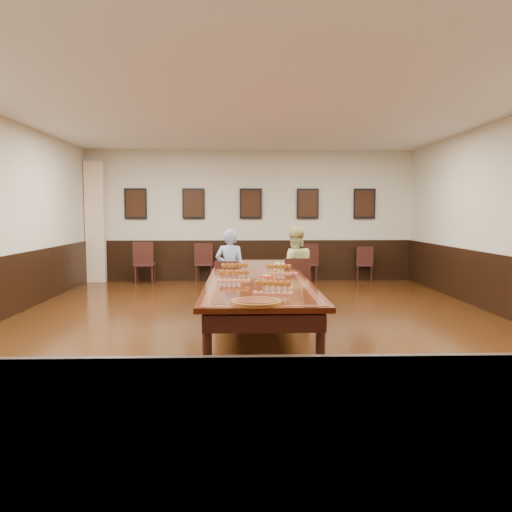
{
  "coord_description": "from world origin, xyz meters",
  "views": [
    {
      "loc": [
        -0.23,
        -7.31,
        1.68
      ],
      "look_at": [
        0.0,
        0.5,
        1.0
      ],
      "focal_mm": 35.0,
      "sensor_mm": 36.0,
      "label": 1
    }
  ],
  "objects_px": {
    "chair_man": "(229,286)",
    "chair_woman": "(295,285)",
    "person_woman": "(294,269)",
    "spare_chair_b": "(205,263)",
    "spare_chair_c": "(307,263)",
    "carved_platter": "(256,302)",
    "spare_chair_d": "(364,263)",
    "person_man": "(230,270)",
    "conference_table": "(257,285)",
    "spare_chair_a": "(145,263)"
  },
  "relations": [
    {
      "from": "spare_chair_c",
      "to": "conference_table",
      "type": "xyz_separation_m",
      "value": [
        -1.36,
        -4.67,
        0.14
      ]
    },
    {
      "from": "carved_platter",
      "to": "spare_chair_b",
      "type": "bearing_deg",
      "value": 98.36
    },
    {
      "from": "spare_chair_a",
      "to": "person_man",
      "type": "distance_m",
      "value": 3.91
    },
    {
      "from": "chair_man",
      "to": "chair_woman",
      "type": "xyz_separation_m",
      "value": [
        1.12,
        -0.09,
        0.03
      ]
    },
    {
      "from": "conference_table",
      "to": "chair_man",
      "type": "bearing_deg",
      "value": 111.94
    },
    {
      "from": "chair_man",
      "to": "person_man",
      "type": "distance_m",
      "value": 0.28
    },
    {
      "from": "carved_platter",
      "to": "person_woman",
      "type": "bearing_deg",
      "value": 77.47
    },
    {
      "from": "conference_table",
      "to": "spare_chair_a",
      "type": "bearing_deg",
      "value": 119.34
    },
    {
      "from": "person_woman",
      "to": "chair_woman",
      "type": "bearing_deg",
      "value": 90.0
    },
    {
      "from": "carved_platter",
      "to": "spare_chair_c",
      "type": "bearing_deg",
      "value": 78.31
    },
    {
      "from": "spare_chair_b",
      "to": "person_woman",
      "type": "xyz_separation_m",
      "value": [
        1.78,
        -3.65,
        0.26
      ]
    },
    {
      "from": "spare_chair_d",
      "to": "carved_platter",
      "type": "xyz_separation_m",
      "value": [
        -2.88,
        -7.12,
        0.34
      ]
    },
    {
      "from": "chair_man",
      "to": "spare_chair_d",
      "type": "xyz_separation_m",
      "value": [
        3.24,
        3.75,
        -0.01
      ]
    },
    {
      "from": "person_woman",
      "to": "spare_chair_c",
      "type": "bearing_deg",
      "value": -105.06
    },
    {
      "from": "chair_woman",
      "to": "person_man",
      "type": "relative_size",
      "value": 0.66
    },
    {
      "from": "chair_woman",
      "to": "chair_man",
      "type": "bearing_deg",
      "value": -8.52
    },
    {
      "from": "chair_woman",
      "to": "spare_chair_a",
      "type": "bearing_deg",
      "value": -51.53
    },
    {
      "from": "spare_chair_c",
      "to": "spare_chair_d",
      "type": "height_order",
      "value": "spare_chair_c"
    },
    {
      "from": "conference_table",
      "to": "person_woman",
      "type": "bearing_deg",
      "value": 58.8
    },
    {
      "from": "chair_woman",
      "to": "person_woman",
      "type": "relative_size",
      "value": 0.64
    },
    {
      "from": "person_woman",
      "to": "carved_platter",
      "type": "xyz_separation_m",
      "value": [
        -0.75,
        -3.38,
        0.04
      ]
    },
    {
      "from": "chair_woman",
      "to": "spare_chair_b",
      "type": "xyz_separation_m",
      "value": [
        -1.79,
        3.74,
        0.01
      ]
    },
    {
      "from": "spare_chair_b",
      "to": "spare_chair_c",
      "type": "relative_size",
      "value": 1.01
    },
    {
      "from": "spare_chair_c",
      "to": "person_woman",
      "type": "xyz_separation_m",
      "value": [
        -0.69,
        -3.56,
        0.26
      ]
    },
    {
      "from": "chair_woman",
      "to": "spare_chair_d",
      "type": "relative_size",
      "value": 1.09
    },
    {
      "from": "chair_woman",
      "to": "spare_chair_d",
      "type": "bearing_deg",
      "value": -123.08
    },
    {
      "from": "chair_woman",
      "to": "person_man",
      "type": "height_order",
      "value": "person_man"
    },
    {
      "from": "spare_chair_d",
      "to": "person_woman",
      "type": "height_order",
      "value": "person_woman"
    },
    {
      "from": "spare_chair_c",
      "to": "carved_platter",
      "type": "bearing_deg",
      "value": 67.78
    },
    {
      "from": "spare_chair_d",
      "to": "conference_table",
      "type": "height_order",
      "value": "spare_chair_d"
    },
    {
      "from": "spare_chair_b",
      "to": "conference_table",
      "type": "xyz_separation_m",
      "value": [
        1.11,
        -4.75,
        0.14
      ]
    },
    {
      "from": "spare_chair_b",
      "to": "conference_table",
      "type": "distance_m",
      "value": 4.88
    },
    {
      "from": "person_man",
      "to": "spare_chair_c",
      "type": "bearing_deg",
      "value": -106.02
    },
    {
      "from": "spare_chair_a",
      "to": "chair_woman",
      "type": "bearing_deg",
      "value": 129.39
    },
    {
      "from": "conference_table",
      "to": "carved_platter",
      "type": "bearing_deg",
      "value": -92.01
    },
    {
      "from": "spare_chair_c",
      "to": "chair_woman",
      "type": "bearing_deg",
      "value": 68.98
    },
    {
      "from": "chair_man",
      "to": "spare_chair_b",
      "type": "distance_m",
      "value": 3.72
    },
    {
      "from": "spare_chair_b",
      "to": "person_man",
      "type": "xyz_separation_m",
      "value": [
        0.69,
        -3.57,
        0.23
      ]
    },
    {
      "from": "spare_chair_b",
      "to": "spare_chair_c",
      "type": "distance_m",
      "value": 2.47
    },
    {
      "from": "spare_chair_b",
      "to": "spare_chair_d",
      "type": "distance_m",
      "value": 3.91
    },
    {
      "from": "chair_man",
      "to": "conference_table",
      "type": "bearing_deg",
      "value": 122.98
    },
    {
      "from": "chair_woman",
      "to": "spare_chair_b",
      "type": "height_order",
      "value": "spare_chair_b"
    },
    {
      "from": "chair_woman",
      "to": "conference_table",
      "type": "relative_size",
      "value": 0.19
    },
    {
      "from": "person_woman",
      "to": "spare_chair_d",
      "type": "bearing_deg",
      "value": -123.8
    },
    {
      "from": "person_woman",
      "to": "carved_platter",
      "type": "relative_size",
      "value": 2.37
    },
    {
      "from": "spare_chair_c",
      "to": "carved_platter",
      "type": "distance_m",
      "value": 7.09
    },
    {
      "from": "person_man",
      "to": "person_woman",
      "type": "relative_size",
      "value": 0.96
    },
    {
      "from": "carved_platter",
      "to": "chair_man",
      "type": "bearing_deg",
      "value": 96.13
    },
    {
      "from": "chair_man",
      "to": "person_man",
      "type": "xyz_separation_m",
      "value": [
        0.02,
        0.09,
        0.26
      ]
    },
    {
      "from": "chair_man",
      "to": "chair_woman",
      "type": "bearing_deg",
      "value": -173.31
    }
  ]
}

